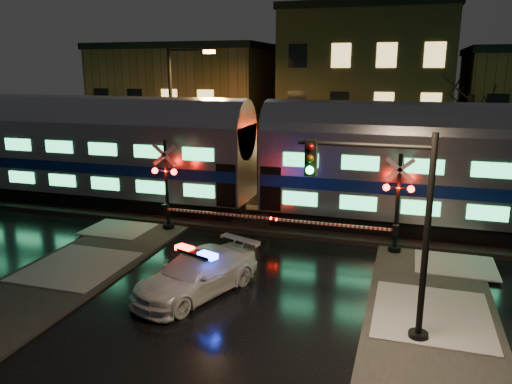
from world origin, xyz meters
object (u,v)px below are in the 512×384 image
police_car (197,274)px  streetlight (176,111)px  crossing_signal_right (388,213)px  traffic_light (391,233)px  crossing_signal_left (173,195)px

police_car → streetlight: streetlight is taller
crossing_signal_right → streetlight: size_ratio=0.68×
police_car → traffic_light: traffic_light is taller
traffic_light → crossing_signal_right: bearing=82.4°
police_car → crossing_signal_right: 8.46m
crossing_signal_right → streetlight: bearing=152.4°
police_car → traffic_light: size_ratio=0.90×
crossing_signal_right → crossing_signal_left: 9.77m
crossing_signal_right → streetlight: 14.79m
crossing_signal_left → traffic_light: bearing=-34.4°
crossing_signal_right → police_car: bearing=-135.7°
crossing_signal_right → traffic_light: bearing=-87.3°
police_car → streetlight: bearing=139.4°
streetlight → crossing_signal_left: bearing=-65.8°
police_car → crossing_signal_left: size_ratio=0.88×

